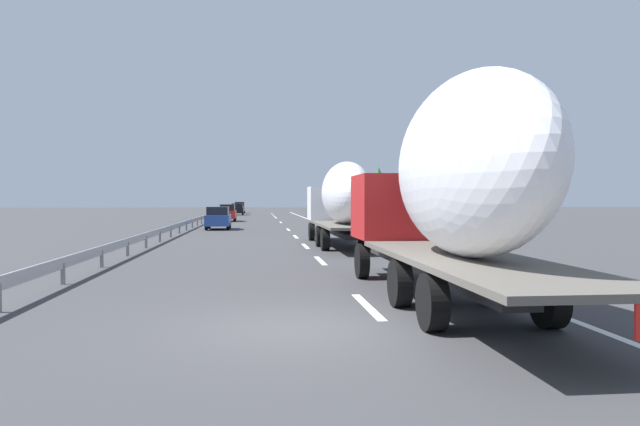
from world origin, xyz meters
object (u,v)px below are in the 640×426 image
at_px(car_silver_hatch, 240,208).
at_px(car_black_suv, 237,209).
at_px(car_red_compact, 228,213).
at_px(road_sign, 354,200).
at_px(truck_lead, 342,199).
at_px(truck_trailing, 451,184).
at_px(car_blue_sedan, 218,218).

distance_m(car_silver_hatch, car_black_suv, 13.15).
xyz_separation_m(car_red_compact, road_sign, (-20.21, -10.50, 1.41)).
bearing_deg(road_sign, car_red_compact, 27.46).
distance_m(truck_lead, truck_trailing, 16.54).
distance_m(truck_trailing, road_sign, 31.63).
relative_size(truck_lead, truck_trailing, 0.94).
bearing_deg(truck_trailing, car_blue_sedan, 11.99).
relative_size(car_black_suv, car_red_compact, 0.92).
distance_m(truck_trailing, car_blue_sedan, 35.13).
height_order(truck_trailing, car_red_compact, truck_trailing).
xyz_separation_m(truck_lead, car_red_compact, (35.15, 7.40, -1.46)).
xyz_separation_m(car_silver_hatch, road_sign, (-59.52, -10.38, 1.37)).
height_order(truck_lead, car_blue_sedan, truck_lead).
xyz_separation_m(truck_lead, truck_trailing, (-16.53, 0.00, 0.32)).
height_order(car_blue_sedan, road_sign, road_sign).
distance_m(truck_lead, car_blue_sedan, 19.27).
bearing_deg(truck_lead, car_black_suv, 6.75).
bearing_deg(car_blue_sedan, road_sign, -105.29).
distance_m(car_blue_sedan, car_black_suv, 43.54).
bearing_deg(car_black_suv, car_red_compact, 179.68).
bearing_deg(truck_lead, car_red_compact, 11.89).
xyz_separation_m(car_blue_sedan, road_sign, (-2.84, -10.39, 1.43)).
xyz_separation_m(truck_lead, road_sign, (14.94, -3.10, -0.05)).
relative_size(truck_trailing, road_sign, 3.83).
relative_size(truck_lead, car_black_suv, 2.91).
bearing_deg(road_sign, car_black_suv, 12.59).
xyz_separation_m(car_blue_sedan, car_black_suv, (43.54, -0.03, -0.01)).
distance_m(car_red_compact, road_sign, 22.82).
relative_size(car_blue_sedan, car_red_compact, 0.92).
bearing_deg(truck_trailing, car_silver_hatch, 4.58).
bearing_deg(car_black_suv, car_silver_hatch, 0.11).
bearing_deg(car_silver_hatch, road_sign, -170.11).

